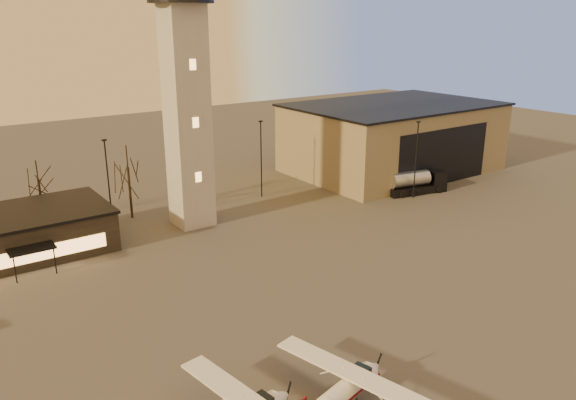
{
  "coord_description": "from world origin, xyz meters",
  "views": [
    {
      "loc": [
        -26.22,
        -25.81,
        22.54
      ],
      "look_at": [
        1.36,
        13.0,
        7.07
      ],
      "focal_mm": 35.0,
      "sensor_mm": 36.0,
      "label": 1
    }
  ],
  "objects": [
    {
      "name": "ground",
      "position": [
        0.0,
        0.0,
        0.0
      ],
      "size": [
        220.0,
        220.0,
        0.0
      ],
      "primitive_type": "plane",
      "color": "#43403E",
      "rests_on": "ground"
    },
    {
      "name": "hangar",
      "position": [
        36.0,
        33.98,
        5.15
      ],
      "size": [
        30.6,
        20.6,
        10.3
      ],
      "color": "#847356",
      "rests_on": "ground"
    },
    {
      "name": "light_poles",
      "position": [
        0.5,
        31.0,
        5.41
      ],
      "size": [
        58.5,
        12.25,
        10.14
      ],
      "color": "black",
      "rests_on": "ground"
    },
    {
      "name": "fuel_truck",
      "position": [
        29.86,
        23.26,
        1.23
      ],
      "size": [
        8.71,
        4.23,
        3.11
      ],
      "rotation": [
        0.0,
        0.0,
        -0.22
      ],
      "color": "black",
      "rests_on": "ground"
    },
    {
      "name": "control_tower",
      "position": [
        0.0,
        30.0,
        16.33
      ],
      "size": [
        6.8,
        6.8,
        32.6
      ],
      "color": "#A4A19C",
      "rests_on": "ground"
    },
    {
      "name": "tree_row",
      "position": [
        -13.7,
        39.16,
        5.94
      ],
      "size": [
        37.2,
        9.2,
        8.8
      ],
      "color": "black",
      "rests_on": "ground"
    },
    {
      "name": "cessna_front",
      "position": [
        -6.53,
        -4.53,
        1.05
      ],
      "size": [
        8.88,
        11.1,
        3.06
      ],
      "rotation": [
        0.0,
        0.0,
        0.24
      ],
      "color": "white",
      "rests_on": "ground"
    }
  ]
}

